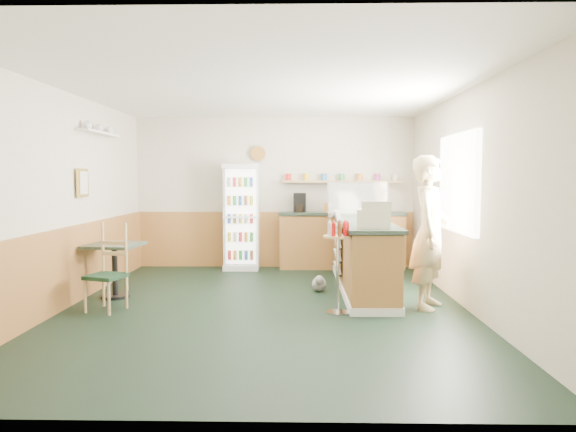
{
  "coord_description": "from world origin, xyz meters",
  "views": [
    {
      "loc": [
        0.43,
        -6.29,
        1.62
      ],
      "look_at": [
        0.29,
        0.6,
        1.1
      ],
      "focal_mm": 32.0,
      "sensor_mm": 36.0,
      "label": 1
    }
  ],
  "objects_px": {
    "cash_register": "(374,218)",
    "shopkeeper": "(430,232)",
    "cafe_chair": "(108,264)",
    "drinks_fridge": "(242,217)",
    "condiment_stand": "(338,252)",
    "display_case": "(357,200)",
    "cafe_table": "(115,260)"
  },
  "relations": [
    {
      "from": "cash_register",
      "to": "shopkeeper",
      "type": "distance_m",
      "value": 0.73
    },
    {
      "from": "shopkeeper",
      "to": "cafe_chair",
      "type": "height_order",
      "value": "shopkeeper"
    },
    {
      "from": "drinks_fridge",
      "to": "condiment_stand",
      "type": "height_order",
      "value": "drinks_fridge"
    },
    {
      "from": "cash_register",
      "to": "condiment_stand",
      "type": "height_order",
      "value": "cash_register"
    },
    {
      "from": "display_case",
      "to": "cash_register",
      "type": "height_order",
      "value": "display_case"
    },
    {
      "from": "cash_register",
      "to": "shopkeeper",
      "type": "bearing_deg",
      "value": 17.64
    },
    {
      "from": "drinks_fridge",
      "to": "shopkeeper",
      "type": "distance_m",
      "value": 3.77
    },
    {
      "from": "drinks_fridge",
      "to": "cafe_table",
      "type": "relative_size",
      "value": 2.54
    },
    {
      "from": "display_case",
      "to": "shopkeeper",
      "type": "relative_size",
      "value": 0.49
    },
    {
      "from": "condiment_stand",
      "to": "cafe_chair",
      "type": "height_order",
      "value": "condiment_stand"
    },
    {
      "from": "display_case",
      "to": "cash_register",
      "type": "bearing_deg",
      "value": -90.0
    },
    {
      "from": "cash_register",
      "to": "cafe_chair",
      "type": "bearing_deg",
      "value": -169.19
    },
    {
      "from": "drinks_fridge",
      "to": "condiment_stand",
      "type": "distance_m",
      "value": 3.34
    },
    {
      "from": "cash_register",
      "to": "cafe_table",
      "type": "distance_m",
      "value": 3.5
    },
    {
      "from": "display_case",
      "to": "condiment_stand",
      "type": "bearing_deg",
      "value": -102.37
    },
    {
      "from": "cash_register",
      "to": "condiment_stand",
      "type": "bearing_deg",
      "value": -147.27
    },
    {
      "from": "drinks_fridge",
      "to": "cafe_table",
      "type": "height_order",
      "value": "drinks_fridge"
    },
    {
      "from": "cash_register",
      "to": "condiment_stand",
      "type": "relative_size",
      "value": 0.38
    },
    {
      "from": "display_case",
      "to": "condiment_stand",
      "type": "xyz_separation_m",
      "value": [
        -0.45,
        -2.07,
        -0.53
      ]
    },
    {
      "from": "condiment_stand",
      "to": "cafe_table",
      "type": "bearing_deg",
      "value": 165.62
    },
    {
      "from": "display_case",
      "to": "cafe_table",
      "type": "relative_size",
      "value": 1.28
    },
    {
      "from": "display_case",
      "to": "cash_register",
      "type": "xyz_separation_m",
      "value": [
        0.0,
        -1.88,
        -0.15
      ]
    },
    {
      "from": "cafe_table",
      "to": "cafe_chair",
      "type": "relative_size",
      "value": 0.69
    },
    {
      "from": "display_case",
      "to": "cafe_chair",
      "type": "bearing_deg",
      "value": -149.51
    },
    {
      "from": "drinks_fridge",
      "to": "cafe_chair",
      "type": "relative_size",
      "value": 1.75
    },
    {
      "from": "shopkeeper",
      "to": "condiment_stand",
      "type": "height_order",
      "value": "shopkeeper"
    },
    {
      "from": "drinks_fridge",
      "to": "shopkeeper",
      "type": "xyz_separation_m",
      "value": [
        2.63,
        -2.71,
        0.02
      ]
    },
    {
      "from": "display_case",
      "to": "cafe_table",
      "type": "height_order",
      "value": "display_case"
    },
    {
      "from": "condiment_stand",
      "to": "cafe_table",
      "type": "height_order",
      "value": "condiment_stand"
    },
    {
      "from": "shopkeeper",
      "to": "display_case",
      "type": "bearing_deg",
      "value": 45.38
    },
    {
      "from": "cash_register",
      "to": "display_case",
      "type": "bearing_deg",
      "value": 100.09
    },
    {
      "from": "display_case",
      "to": "condiment_stand",
      "type": "distance_m",
      "value": 2.18
    }
  ]
}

